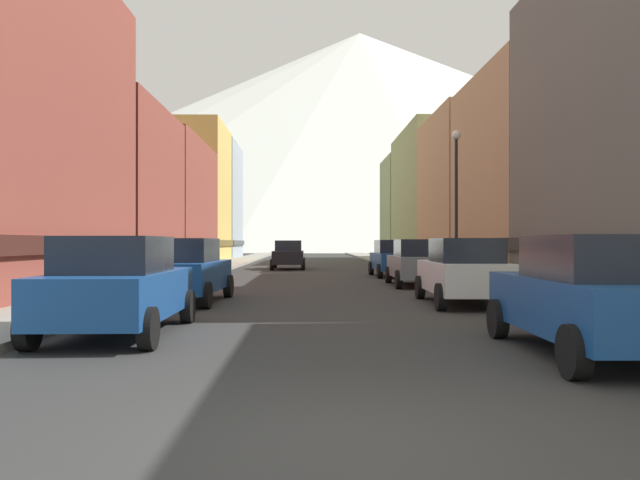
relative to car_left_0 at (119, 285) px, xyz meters
The scene contains 25 objects.
ground_plane 7.28m from the car_left_0, 58.29° to the right, with size 400.00×400.00×0.00m, color #2F2F2F.
sidewalk_left 28.97m from the car_left_0, 94.85° to the left, with size 2.50×100.00×0.15m, color gray.
sidewalk_right 30.56m from the car_left_0, 70.80° to the left, with size 2.50×100.00×0.15m, color gray.
storefront_left_2 21.73m from the car_left_0, 112.29° to the left, with size 9.22×9.91×8.38m.
storefront_left_3 32.42m from the car_left_0, 102.06° to the left, with size 6.38×12.83×8.56m.
storefront_left_4 43.65m from the car_left_0, 101.45° to the left, with size 10.12×9.07×11.73m.
storefront_left_5 53.20m from the car_left_0, 98.75° to the left, with size 9.03×9.66×11.64m.
storefront_right_2 24.05m from the car_left_0, 49.44° to the left, with size 8.60×10.03×9.60m.
storefront_right_3 32.51m from the car_left_0, 62.55° to the left, with size 7.47×10.41×9.82m.
storefront_right_4 43.66m from the car_left_0, 70.01° to the left, with size 7.40×13.92×11.00m.
storefront_right_5 54.97m from the car_left_0, 74.06° to the left, with size 7.81×8.76×10.27m.
car_left_0 is the anchor object (origin of this frame).
car_left_1 6.06m from the car_left_0, 90.03° to the left, with size 2.23×4.48×1.78m.
car_right_0 7.90m from the car_left_0, 16.02° to the right, with size 2.15×4.44×1.78m.
car_right_1 9.32m from the car_left_0, 35.43° to the left, with size 2.17×4.45×1.78m.
car_right_2 14.66m from the car_left_0, 58.79° to the left, with size 2.13×4.43×1.78m.
car_right_3 20.55m from the car_left_0, 68.30° to the left, with size 2.14×4.44×1.78m.
car_driving_0 27.60m from the car_left_0, 85.43° to the left, with size 2.06×4.40×1.78m.
parking_meter_near 9.55m from the car_left_0, ahead, with size 0.14×0.10×1.33m.
potted_plant_0 12.24m from the car_left_0, 28.03° to the left, with size 0.71×0.71×1.04m.
potted_plant_1 16.83m from the car_left_0, 50.07° to the left, with size 0.68×0.68×0.93m.
potted_plant_2 17.26m from the car_left_0, 51.25° to the left, with size 0.52×0.52×0.89m.
pedestrian_0 15.52m from the car_left_0, 99.09° to the left, with size 0.36×0.36×1.75m.
streetlamp_right 16.01m from the car_left_0, 54.37° to the left, with size 0.36×0.36×5.86m.
mountain_backdrop 258.98m from the car_left_0, 84.26° to the left, with size 347.41×347.41×90.73m, color silver.
Camera 1 is at (-0.40, -5.14, 1.68)m, focal length 35.08 mm.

